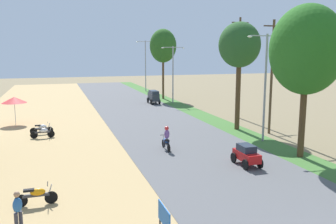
% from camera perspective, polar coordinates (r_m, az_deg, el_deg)
% --- Properties ---
extents(parked_motorbike_nearest, '(1.80, 0.54, 0.94)m').
position_cam_1_polar(parked_motorbike_nearest, '(16.96, -20.13, -12.19)').
color(parked_motorbike_nearest, black).
rests_on(parked_motorbike_nearest, dirt_shoulder).
extents(parked_motorbike_second, '(1.80, 0.54, 0.94)m').
position_cam_1_polar(parked_motorbike_second, '(29.38, -19.25, -2.97)').
color(parked_motorbike_second, black).
rests_on(parked_motorbike_second, dirt_shoulder).
extents(parked_motorbike_third, '(1.80, 0.54, 0.94)m').
position_cam_1_polar(parked_motorbike_third, '(30.82, -19.39, -2.41)').
color(parked_motorbike_third, black).
rests_on(parked_motorbike_third, dirt_shoulder).
extents(street_signboard, '(0.06, 1.30, 1.50)m').
position_cam_1_polar(street_signboard, '(12.62, -0.63, -16.60)').
color(street_signboard, '#262628').
rests_on(street_signboard, dirt_shoulder).
extents(vendor_umbrella, '(2.20, 2.20, 2.52)m').
position_cam_1_polar(vendor_umbrella, '(35.61, -23.23, 1.78)').
color(vendor_umbrella, '#99999E').
rests_on(vendor_umbrella, dirt_shoulder).
extents(pedestrian_on_shoulder, '(0.43, 0.41, 1.62)m').
position_cam_1_polar(pedestrian_on_shoulder, '(14.64, -22.74, -14.16)').
color(pedestrian_on_shoulder, '#33333D').
rests_on(pedestrian_on_shoulder, dirt_shoulder).
extents(median_tree_second, '(4.48, 4.48, 9.46)m').
position_cam_1_polar(median_tree_second, '(23.65, 21.16, 9.13)').
color(median_tree_second, '#4C351E').
rests_on(median_tree_second, median_strip).
extents(median_tree_third, '(3.48, 3.48, 9.04)m').
position_cam_1_polar(median_tree_third, '(30.86, 11.28, 10.26)').
color(median_tree_third, '#4C351E').
rests_on(median_tree_third, median_strip).
extents(median_tree_fourth, '(3.70, 3.70, 9.69)m').
position_cam_1_polar(median_tree_fourth, '(50.56, -0.79, 10.43)').
color(median_tree_fourth, '#4C351E').
rests_on(median_tree_fourth, median_strip).
extents(streetlamp_near, '(3.16, 0.20, 7.86)m').
position_cam_1_polar(streetlamp_near, '(27.11, 15.20, 4.85)').
color(streetlamp_near, gray).
rests_on(streetlamp_near, median_strip).
extents(streetlamp_mid, '(3.16, 0.20, 7.27)m').
position_cam_1_polar(streetlamp_mid, '(46.63, 0.79, 6.66)').
color(streetlamp_mid, gray).
rests_on(streetlamp_mid, median_strip).
extents(streetlamp_far, '(3.16, 0.20, 8.38)m').
position_cam_1_polar(streetlamp_far, '(60.71, -3.59, 7.87)').
color(streetlamp_far, gray).
rests_on(streetlamp_far, median_strip).
extents(utility_pole_near, '(1.80, 0.20, 9.96)m').
position_cam_1_polar(utility_pole_near, '(36.81, 11.18, 7.09)').
color(utility_pole_near, brown).
rests_on(utility_pole_near, ground).
extents(utility_pole_far, '(1.80, 0.20, 9.14)m').
position_cam_1_polar(utility_pole_far, '(30.13, 16.12, 5.59)').
color(utility_pole_far, brown).
rests_on(utility_pole_far, ground).
extents(car_hatchback_red, '(1.04, 2.00, 1.23)m').
position_cam_1_polar(car_hatchback_red, '(21.59, 12.35, -6.58)').
color(car_hatchback_red, red).
rests_on(car_hatchback_red, road_strip).
extents(car_van_charcoal, '(1.19, 2.41, 1.67)m').
position_cam_1_polar(car_van_charcoal, '(45.94, -2.30, 2.53)').
color(car_van_charcoal, '#282D33').
rests_on(car_van_charcoal, road_strip).
extents(motorbike_ahead_second, '(0.54, 1.80, 1.66)m').
position_cam_1_polar(motorbike_ahead_second, '(24.27, -0.28, -4.28)').
color(motorbike_ahead_second, black).
rests_on(motorbike_ahead_second, road_strip).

